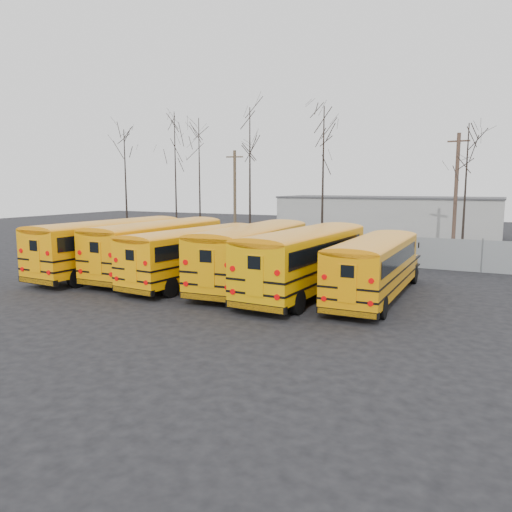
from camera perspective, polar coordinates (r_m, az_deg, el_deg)
The scene contains 17 objects.
ground at distance 25.51m, azimuth -5.10°, elevation -3.96°, with size 120.00×120.00×0.00m, color black.
fence at distance 35.97m, azimuth 4.97°, elevation 1.18°, with size 40.00×0.04×2.00m, color gray.
distant_building at distance 54.46m, azimuth 14.80°, elevation 4.34°, with size 22.00×8.00×4.00m, color #A7A7A2.
bus_a at distance 30.84m, azimuth -16.13°, elevation 1.51°, with size 3.33×12.02×3.33m.
bus_b at distance 29.74m, azimuth -10.89°, elevation 1.41°, with size 2.73×11.79×3.29m.
bus_c at distance 27.24m, azimuth -6.78°, elevation 0.63°, with size 3.51×11.17×3.08m.
bus_d at distance 26.20m, azimuth -0.22°, elevation 0.69°, with size 3.46×11.98×3.31m.
bus_e at distance 24.35m, azimuth 5.87°, elevation 0.07°, with size 3.23×11.91×3.30m.
bus_f at distance 23.86m, azimuth 13.48°, elevation -0.73°, with size 2.56×10.70×2.99m.
utility_pole_left at distance 43.46m, azimuth -2.43°, elevation 6.68°, with size 1.44×0.50×8.26m.
utility_pole_right at distance 41.44m, azimuth 21.87°, elevation 6.73°, with size 1.64×0.36×9.23m.
tree_0 at distance 48.92m, azimuth -14.66°, elevation 7.73°, with size 0.26×0.26×10.44m, color black.
tree_1 at distance 44.76m, azimuth -9.17°, elevation 8.61°, with size 0.26×0.26×11.59m, color black.
tree_2 at distance 43.36m, azimuth -6.46°, elevation 8.23°, with size 0.26×0.26×10.91m, color black.
tree_3 at distance 40.94m, azimuth -0.70°, elevation 8.68°, with size 0.26×0.26×11.46m, color black.
tree_4 at distance 36.99m, azimuth 7.64°, elevation 8.26°, with size 0.26×0.26×10.93m, color black.
tree_5 at distance 35.34m, azimuth 22.77°, elevation 6.35°, with size 0.26×0.26×9.25m, color black.
Camera 1 is at (13.16, -21.20, 5.32)m, focal length 35.00 mm.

